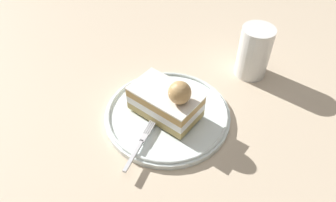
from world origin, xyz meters
The scene contains 5 objects.
ground_plane centered at (0.00, 0.00, 0.00)m, with size 2.40×2.40×0.00m, color #C9B497.
dessert_plate centered at (0.02, 0.00, 0.01)m, with size 0.23×0.23×0.02m.
cake_slice centered at (0.02, -0.01, 0.05)m, with size 0.13×0.14×0.09m.
fork centered at (-0.04, -0.06, 0.02)m, with size 0.07×0.09×0.00m.
drink_glass_near centered at (0.22, 0.08, 0.05)m, with size 0.07×0.07×0.11m.
Camera 1 is at (-0.07, -0.38, 0.44)m, focal length 33.63 mm.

